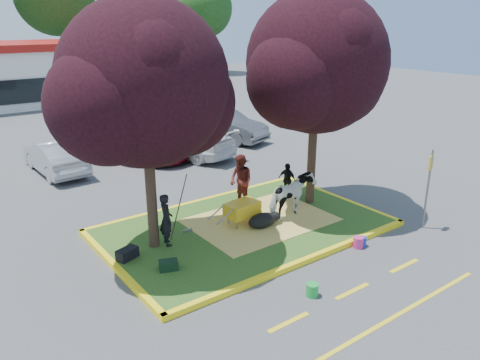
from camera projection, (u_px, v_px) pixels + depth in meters
ground at (245, 230)px, 14.14m from camera, size 90.00×90.00×0.00m
median_island at (245, 227)px, 14.12m from camera, size 8.00×5.00×0.15m
curb_near at (304, 261)px, 12.15m from camera, size 8.30×0.16×0.15m
curb_far at (200, 202)px, 16.08m from camera, size 8.30×0.16×0.15m
curb_left at (116, 268)px, 11.83m from camera, size 0.16×5.30×0.15m
curb_right at (338, 198)px, 16.40m from camera, size 0.16×5.30×0.15m
straw_bedding at (260, 220)px, 14.43m from camera, size 4.20×3.00×0.01m
tree_purple_left at (145, 91)px, 11.45m from camera, size 5.06×4.20×6.51m
tree_purple_right at (317, 69)px, 14.42m from camera, size 5.30×4.40×6.82m
fire_lane_stripe_a at (289, 322)px, 9.82m from camera, size 1.10×0.12×0.01m
fire_lane_stripe_b at (352, 291)px, 10.94m from camera, size 1.10×0.12×0.01m
fire_lane_stripe_c at (404, 266)px, 12.07m from camera, size 1.10×0.12×0.01m
fire_lane_long at (396, 316)px, 10.03m from camera, size 6.00×0.10×0.01m
retail_building at (47, 71)px, 35.82m from camera, size 20.40×8.40×4.40m
cow at (292, 196)px, 14.43m from camera, size 1.75×1.02×1.39m
calf at (262, 220)px, 13.90m from camera, size 1.08×0.78×0.42m
handler at (166, 220)px, 12.67m from camera, size 0.45×0.59×1.47m
visitor_a at (241, 181)px, 15.31m from camera, size 0.70×0.88×1.73m
visitor_b at (287, 180)px, 16.24m from camera, size 0.45×0.75×1.19m
wheelbarrow at (243, 209)px, 14.03m from camera, size 1.86×0.73×0.70m
gear_bag_dark at (127, 254)px, 12.08m from camera, size 0.62×0.47×0.28m
gear_bag_green at (168, 265)px, 11.55m from camera, size 0.53×0.44×0.25m
sign_post at (429, 181)px, 13.78m from camera, size 0.34×0.12×2.47m
bucket_green at (312, 290)px, 10.72m from camera, size 0.33×0.33×0.31m
bucket_pink at (358, 242)px, 12.99m from camera, size 0.31×0.31×0.31m
bucket_blue at (362, 242)px, 13.09m from camera, size 0.32×0.32×0.27m
car_silver at (55, 156)px, 19.18m from camera, size 1.64×4.28×1.39m
car_red at (141, 142)px, 21.27m from camera, size 4.37×5.81×1.47m
car_white at (186, 140)px, 21.55m from camera, size 3.42×5.40×1.46m
car_grey at (223, 125)px, 24.31m from camera, size 3.15×5.10×1.59m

